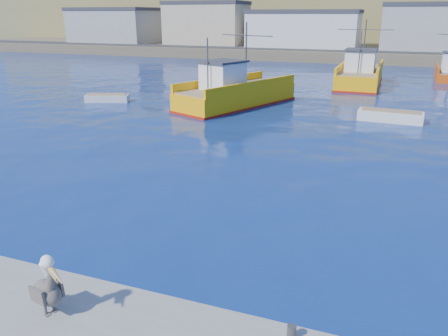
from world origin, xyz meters
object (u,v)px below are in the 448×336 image
at_px(skiff_left, 107,99).
at_px(pelican, 48,288).
at_px(trawler_yellow_b, 360,75).
at_px(trawler_yellow_a, 234,93).
at_px(skiff_mid, 390,117).

bearing_deg(skiff_left, pelican, -57.91).
bearing_deg(trawler_yellow_b, pelican, -95.45).
distance_m(trawler_yellow_a, trawler_yellow_b, 17.22).
height_order(trawler_yellow_a, pelican, trawler_yellow_a).
height_order(trawler_yellow_b, skiff_mid, trawler_yellow_b).
distance_m(trawler_yellow_b, skiff_mid, 16.44).
relative_size(skiff_left, pelican, 2.38).
distance_m(trawler_yellow_b, skiff_left, 25.69).
bearing_deg(trawler_yellow_b, trawler_yellow_a, -120.15).
relative_size(trawler_yellow_b, skiff_left, 3.12).
bearing_deg(skiff_mid, trawler_yellow_a, 174.13).
xyz_separation_m(skiff_left, skiff_mid, (22.58, 0.73, 0.05)).
xyz_separation_m(trawler_yellow_a, skiff_mid, (11.84, -1.22, -0.74)).
height_order(trawler_yellow_b, pelican, trawler_yellow_b).
distance_m(skiff_left, pelican, 29.05).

